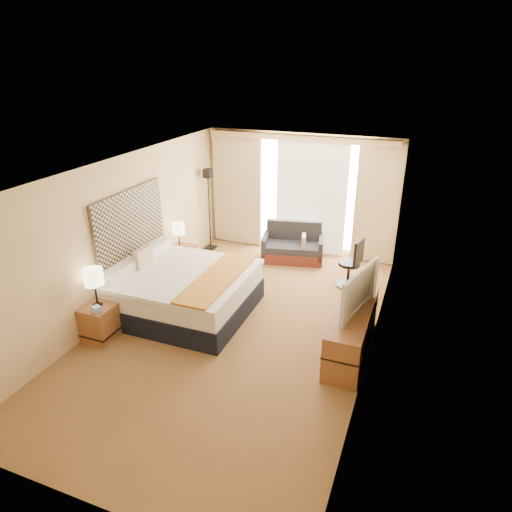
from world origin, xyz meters
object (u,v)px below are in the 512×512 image
(bed, at_px, (183,291))
(television, at_px, (352,289))
(nightstand_left, at_px, (101,322))
(floor_lamp, at_px, (209,193))
(desk_chair, at_px, (352,266))
(lamp_right, at_px, (178,229))
(nightstand_right, at_px, (181,260))
(lamp_left, at_px, (93,278))
(loveseat, at_px, (293,248))
(media_dresser, at_px, (352,330))

(bed, distance_m, television, 2.92)
(nightstand_left, distance_m, floor_lamp, 4.00)
(television, bearing_deg, floor_lamp, 66.71)
(desk_chair, distance_m, lamp_right, 3.41)
(nightstand_right, height_order, television, television)
(nightstand_left, distance_m, nightstand_right, 2.50)
(nightstand_left, distance_m, lamp_left, 0.75)
(desk_chair, xyz_separation_m, lamp_left, (-3.32, -3.13, 0.60))
(loveseat, bearing_deg, desk_chair, -42.51)
(nightstand_left, height_order, television, television)
(loveseat, distance_m, floor_lamp, 2.20)
(nightstand_left, bearing_deg, desk_chair, 43.47)
(nightstand_left, bearing_deg, television, 16.11)
(floor_lamp, distance_m, desk_chair, 3.53)
(desk_chair, bearing_deg, television, -66.92)
(bed, xyz_separation_m, lamp_right, (-0.80, 1.28, 0.57))
(media_dresser, distance_m, desk_chair, 2.13)
(desk_chair, distance_m, lamp_left, 4.60)
(nightstand_right, relative_size, bed, 0.25)
(bed, bearing_deg, lamp_left, -125.37)
(loveseat, bearing_deg, television, -71.48)
(bed, height_order, lamp_left, lamp_left)
(media_dresser, relative_size, lamp_right, 3.43)
(bed, bearing_deg, nightstand_left, -124.68)
(media_dresser, height_order, loveseat, loveseat)
(nightstand_left, xyz_separation_m, lamp_left, (-0.01, 0.01, 0.75))
(nightstand_left, height_order, lamp_right, lamp_right)
(loveseat, relative_size, television, 1.23)
(nightstand_right, xyz_separation_m, desk_chair, (3.31, 0.64, 0.15))
(nightstand_right, relative_size, television, 0.48)
(nightstand_left, height_order, bed, bed)
(media_dresser, relative_size, loveseat, 1.28)
(television, bearing_deg, media_dresser, -80.63)
(media_dresser, distance_m, lamp_right, 3.99)
(nightstand_right, height_order, desk_chair, desk_chair)
(media_dresser, height_order, lamp_right, lamp_right)
(floor_lamp, bearing_deg, desk_chair, -12.40)
(nightstand_right, height_order, bed, bed)
(lamp_left, bearing_deg, floor_lamp, 90.24)
(bed, bearing_deg, nightstand_right, 121.26)
(loveseat, xyz_separation_m, television, (1.74, -2.89, 0.76))
(loveseat, distance_m, lamp_left, 4.45)
(lamp_left, bearing_deg, television, 15.91)
(nightstand_right, xyz_separation_m, lamp_right, (0.01, -0.05, 0.68))
(bed, distance_m, lamp_right, 1.61)
(desk_chair, relative_size, lamp_right, 1.84)
(nightstand_left, bearing_deg, lamp_right, 89.76)
(nightstand_right, bearing_deg, desk_chair, 10.91)
(nightstand_right, height_order, floor_lamp, floor_lamp)
(nightstand_right, height_order, lamp_left, lamp_left)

